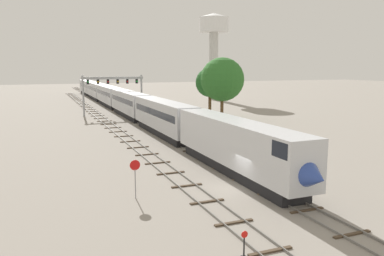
{
  "coord_description": "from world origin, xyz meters",
  "views": [
    {
      "loc": [
        -14.26,
        -25.77,
        9.52
      ],
      "look_at": [
        1.0,
        12.0,
        3.0
      ],
      "focal_mm": 35.95,
      "sensor_mm": 36.0,
      "label": 1
    }
  ],
  "objects_px": {
    "water_tower": "(214,34)",
    "trackside_tree_left": "(222,80)",
    "signal_gantry": "(113,86)",
    "stop_sign": "(135,174)",
    "trackside_tree_mid": "(210,83)",
    "passenger_train": "(118,99)",
    "switch_stand": "(244,249)"
  },
  "relations": [
    {
      "from": "stop_sign",
      "to": "trackside_tree_mid",
      "type": "height_order",
      "value": "trackside_tree_mid"
    },
    {
      "from": "trackside_tree_left",
      "to": "trackside_tree_mid",
      "type": "height_order",
      "value": "trackside_tree_left"
    },
    {
      "from": "passenger_train",
      "to": "trackside_tree_left",
      "type": "distance_m",
      "value": 27.47
    },
    {
      "from": "signal_gantry",
      "to": "water_tower",
      "type": "relative_size",
      "value": 0.49
    },
    {
      "from": "trackside_tree_mid",
      "to": "stop_sign",
      "type": "bearing_deg",
      "value": -121.65
    },
    {
      "from": "passenger_train",
      "to": "trackside_tree_mid",
      "type": "bearing_deg",
      "value": -55.74
    },
    {
      "from": "passenger_train",
      "to": "trackside_tree_mid",
      "type": "relative_size",
      "value": 13.71
    },
    {
      "from": "signal_gantry",
      "to": "trackside_tree_mid",
      "type": "height_order",
      "value": "trackside_tree_mid"
    },
    {
      "from": "signal_gantry",
      "to": "trackside_tree_mid",
      "type": "distance_m",
      "value": 19.65
    },
    {
      "from": "switch_stand",
      "to": "stop_sign",
      "type": "relative_size",
      "value": 0.51
    },
    {
      "from": "water_tower",
      "to": "trackside_tree_mid",
      "type": "bearing_deg",
      "value": -115.99
    },
    {
      "from": "signal_gantry",
      "to": "switch_stand",
      "type": "xyz_separation_m",
      "value": [
        -4.85,
        -60.53,
        -5.33
      ]
    },
    {
      "from": "water_tower",
      "to": "trackside_tree_left",
      "type": "distance_m",
      "value": 46.93
    },
    {
      "from": "signal_gantry",
      "to": "trackside_tree_mid",
      "type": "relative_size",
      "value": 1.3
    },
    {
      "from": "passenger_train",
      "to": "signal_gantry",
      "type": "height_order",
      "value": "signal_gantry"
    },
    {
      "from": "passenger_train",
      "to": "water_tower",
      "type": "height_order",
      "value": "water_tower"
    },
    {
      "from": "passenger_train",
      "to": "switch_stand",
      "type": "relative_size",
      "value": 87.63
    },
    {
      "from": "switch_stand",
      "to": "trackside_tree_mid",
      "type": "relative_size",
      "value": 0.16
    },
    {
      "from": "passenger_train",
      "to": "trackside_tree_mid",
      "type": "xyz_separation_m",
      "value": [
        13.19,
        -19.36,
        4.02
      ]
    },
    {
      "from": "signal_gantry",
      "to": "passenger_train",
      "type": "bearing_deg",
      "value": 72.73
    },
    {
      "from": "water_tower",
      "to": "passenger_train",
      "type": "bearing_deg",
      "value": -149.71
    },
    {
      "from": "water_tower",
      "to": "trackside_tree_left",
      "type": "height_order",
      "value": "water_tower"
    },
    {
      "from": "signal_gantry",
      "to": "trackside_tree_left",
      "type": "xyz_separation_m",
      "value": [
        15.94,
        -16.11,
        1.46
      ]
    },
    {
      "from": "passenger_train",
      "to": "signal_gantry",
      "type": "bearing_deg",
      "value": -107.27
    },
    {
      "from": "water_tower",
      "to": "switch_stand",
      "type": "distance_m",
      "value": 96.29
    },
    {
      "from": "passenger_train",
      "to": "switch_stand",
      "type": "distance_m",
      "value": 68.17
    },
    {
      "from": "water_tower",
      "to": "stop_sign",
      "type": "bearing_deg",
      "value": -118.89
    },
    {
      "from": "signal_gantry",
      "to": "switch_stand",
      "type": "height_order",
      "value": "signal_gantry"
    },
    {
      "from": "water_tower",
      "to": "trackside_tree_left",
      "type": "bearing_deg",
      "value": -113.23
    },
    {
      "from": "trackside_tree_left",
      "to": "trackside_tree_mid",
      "type": "distance_m",
      "value": 4.07
    },
    {
      "from": "signal_gantry",
      "to": "stop_sign",
      "type": "height_order",
      "value": "signal_gantry"
    },
    {
      "from": "signal_gantry",
      "to": "water_tower",
      "type": "distance_m",
      "value": 44.46
    }
  ]
}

